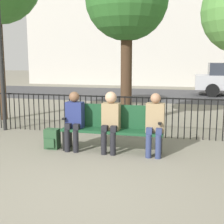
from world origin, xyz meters
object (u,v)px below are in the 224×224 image
at_px(seated_person_0, 74,118).
at_px(seated_person_2, 155,121).
at_px(backpack, 52,139).
at_px(park_bench, 113,126).
at_px(tree_1, 127,0).
at_px(seated_person_1, 111,118).

xyz_separation_m(seated_person_0, seated_person_2, (1.61, 0.00, 0.00)).
bearing_deg(backpack, park_bench, 7.64).
bearing_deg(park_bench, backpack, -172.36).
xyz_separation_m(park_bench, tree_1, (-0.25, 2.57, 2.85)).
distance_m(park_bench, seated_person_2, 0.87).
bearing_deg(tree_1, seated_person_1, -85.13).
bearing_deg(backpack, seated_person_0, 4.20).
height_order(seated_person_0, tree_1, tree_1).
height_order(park_bench, seated_person_0, seated_person_0).
height_order(seated_person_1, seated_person_2, seated_person_1).
distance_m(seated_person_0, seated_person_1, 0.75).
bearing_deg(seated_person_2, seated_person_1, 179.96).
bearing_deg(seated_person_1, backpack, -178.30).
relative_size(backpack, tree_1, 0.09).
bearing_deg(tree_1, backpack, -110.11).
relative_size(seated_person_0, seated_person_2, 0.99).
height_order(seated_person_0, backpack, seated_person_0).
distance_m(park_bench, seated_person_0, 0.80).
xyz_separation_m(park_bench, seated_person_2, (0.84, -0.13, 0.16)).
relative_size(park_bench, backpack, 4.90).
relative_size(park_bench, seated_person_1, 1.67).
relative_size(seated_person_1, backpack, 2.93).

